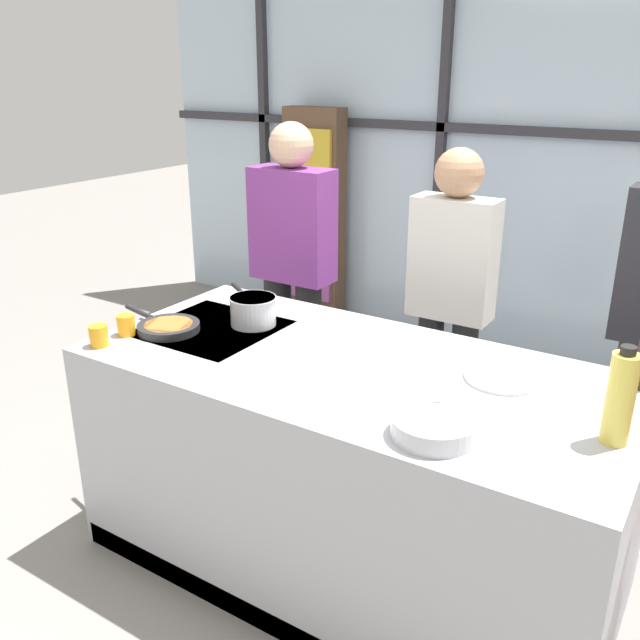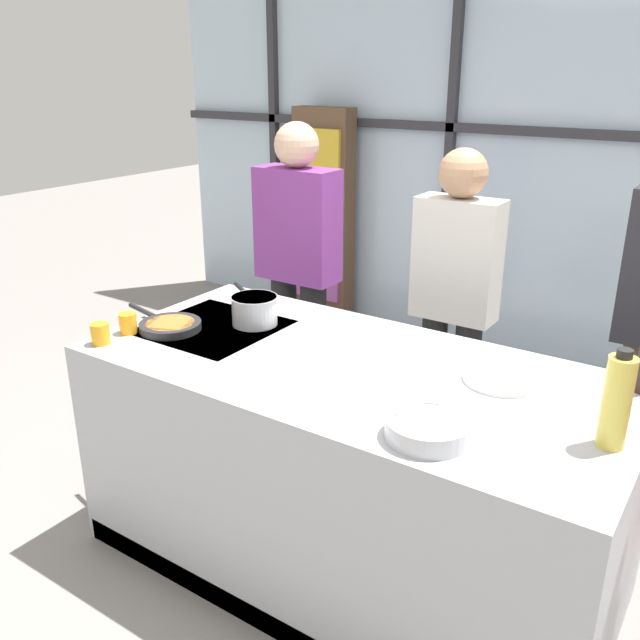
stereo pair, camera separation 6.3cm
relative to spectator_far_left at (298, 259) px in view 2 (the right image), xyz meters
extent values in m
plane|color=gray|center=(0.92, -0.94, -0.95)|extent=(18.00, 18.00, 0.00)
cube|color=silver|center=(0.92, 1.65, 0.45)|extent=(6.40, 0.04, 2.80)
cube|color=#2D2D33|center=(0.92, 1.60, 0.59)|extent=(6.40, 0.06, 0.06)
cube|color=#2D2D33|center=(-1.39, 1.60, 0.45)|extent=(0.06, 0.06, 2.80)
cube|color=#2D2D33|center=(0.15, 1.60, 0.45)|extent=(0.06, 0.06, 2.80)
cube|color=brown|center=(-0.81, 1.47, -0.12)|extent=(0.48, 0.16, 1.65)
cube|color=#994C93|center=(-0.81, 1.37, -0.58)|extent=(0.40, 0.03, 0.36)
cube|color=orange|center=(-0.81, 1.37, -0.09)|extent=(0.40, 0.03, 0.36)
cube|color=gold|center=(-0.81, 1.37, 0.38)|extent=(0.40, 0.03, 0.36)
cube|color=#A8AAB2|center=(0.92, -0.94, -0.49)|extent=(2.04, 0.97, 0.90)
cube|color=black|center=(0.24, -0.94, -0.05)|extent=(0.52, 0.52, 0.01)
cube|color=black|center=(0.92, -1.41, -0.90)|extent=(2.00, 0.03, 0.10)
cylinder|color=#38383D|center=(0.11, -1.06, -0.05)|extent=(0.13, 0.13, 0.01)
cylinder|color=#38383D|center=(0.36, -1.06, -0.05)|extent=(0.13, 0.13, 0.01)
cylinder|color=#38383D|center=(0.11, -0.81, -0.05)|extent=(0.13, 0.13, 0.01)
cylinder|color=#38383D|center=(0.36, -0.81, -0.05)|extent=(0.13, 0.13, 0.01)
cylinder|color=black|center=(0.10, 0.00, -0.53)|extent=(0.14, 0.14, 0.84)
cylinder|color=black|center=(-0.10, 0.00, -0.53)|extent=(0.14, 0.14, 0.84)
cube|color=#7A3384|center=(0.00, 0.00, 0.19)|extent=(0.45, 0.20, 0.60)
sphere|color=#D8AD8C|center=(0.00, 0.00, 0.61)|extent=(0.23, 0.23, 0.23)
cylinder|color=black|center=(1.01, 0.00, -0.55)|extent=(0.13, 0.13, 0.80)
cylinder|color=black|center=(0.83, 0.00, -0.55)|extent=(0.13, 0.13, 0.80)
cube|color=beige|center=(0.92, 0.00, 0.14)|extent=(0.39, 0.18, 0.58)
sphere|color=tan|center=(0.92, 0.00, 0.54)|extent=(0.22, 0.22, 0.22)
cylinder|color=#47382D|center=(1.75, 0.00, -0.51)|extent=(0.12, 0.12, 0.87)
cylinder|color=#232326|center=(0.11, -1.06, -0.02)|extent=(0.26, 0.26, 0.03)
cylinder|color=#B26B2D|center=(0.11, -1.06, -0.01)|extent=(0.20, 0.20, 0.01)
cylinder|color=#232326|center=(-0.11, -1.01, -0.02)|extent=(0.21, 0.07, 0.02)
cylinder|color=silver|center=(0.36, -0.81, 0.02)|extent=(0.19, 0.19, 0.12)
cylinder|color=silver|center=(0.36, -0.81, 0.08)|extent=(0.20, 0.20, 0.01)
cylinder|color=black|center=(0.21, -0.72, 0.06)|extent=(0.16, 0.11, 0.02)
cylinder|color=white|center=(1.43, -0.77, -0.03)|extent=(0.27, 0.27, 0.01)
cylinder|color=silver|center=(1.38, -1.26, -0.01)|extent=(0.26, 0.26, 0.06)
cylinder|color=#4C4C51|center=(1.38, -1.26, 0.02)|extent=(0.21, 0.21, 0.01)
cylinder|color=#E0CC4C|center=(1.84, -1.00, 0.10)|extent=(0.08, 0.08, 0.28)
cylinder|color=black|center=(1.84, -1.00, 0.25)|extent=(0.04, 0.04, 0.02)
cylinder|color=orange|center=(0.00, -1.33, 0.00)|extent=(0.07, 0.07, 0.09)
cylinder|color=orange|center=(0.00, -1.19, 0.00)|extent=(0.07, 0.07, 0.09)
camera|label=1|loc=(2.05, -2.92, 0.99)|focal=38.00mm
camera|label=2|loc=(2.10, -2.89, 0.99)|focal=38.00mm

